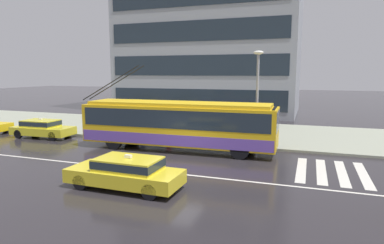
% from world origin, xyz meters
% --- Properties ---
extents(ground_plane, '(160.00, 160.00, 0.00)m').
position_xyz_m(ground_plane, '(0.00, 0.00, 0.00)').
color(ground_plane, '#262327').
extents(sidewalk_slab, '(80.00, 10.00, 0.14)m').
position_xyz_m(sidewalk_slab, '(0.00, 10.00, 0.07)').
color(sidewalk_slab, gray).
rests_on(sidewalk_slab, ground_plane).
extents(crosswalk_stripe_edge_near, '(0.44, 4.40, 0.01)m').
position_xyz_m(crosswalk_stripe_edge_near, '(6.03, 1.50, 0.00)').
color(crosswalk_stripe_edge_near, beige).
rests_on(crosswalk_stripe_edge_near, ground_plane).
extents(crosswalk_stripe_inner_a, '(0.44, 4.40, 0.01)m').
position_xyz_m(crosswalk_stripe_inner_a, '(6.93, 1.50, 0.00)').
color(crosswalk_stripe_inner_a, beige).
rests_on(crosswalk_stripe_inner_a, ground_plane).
extents(crosswalk_stripe_center, '(0.44, 4.40, 0.01)m').
position_xyz_m(crosswalk_stripe_center, '(7.83, 1.50, 0.00)').
color(crosswalk_stripe_center, beige).
rests_on(crosswalk_stripe_center, ground_plane).
extents(crosswalk_stripe_inner_b, '(0.44, 4.40, 0.01)m').
position_xyz_m(crosswalk_stripe_inner_b, '(8.73, 1.50, 0.00)').
color(crosswalk_stripe_inner_b, beige).
rests_on(crosswalk_stripe_inner_b, ground_plane).
extents(lane_centre_line, '(72.00, 0.14, 0.01)m').
position_xyz_m(lane_centre_line, '(0.00, -1.20, 0.00)').
color(lane_centre_line, silver).
rests_on(lane_centre_line, ground_plane).
extents(trolleybus, '(12.26, 2.86, 5.09)m').
position_xyz_m(trolleybus, '(-1.15, 3.40, 1.59)').
color(trolleybus, gold).
rests_on(trolleybus, ground_plane).
extents(taxi_queued_behind_bus, '(4.46, 2.01, 1.39)m').
position_xyz_m(taxi_queued_behind_bus, '(-11.79, 3.72, 0.70)').
color(taxi_queued_behind_bus, yellow).
rests_on(taxi_queued_behind_bus, ground_plane).
extents(taxi_oncoming_near, '(4.71, 1.89, 1.39)m').
position_xyz_m(taxi_oncoming_near, '(-0.57, -3.67, 0.70)').
color(taxi_oncoming_near, gold).
rests_on(taxi_oncoming_near, ground_plane).
extents(pedestrian_at_shelter, '(1.17, 1.17, 1.92)m').
position_xyz_m(pedestrian_at_shelter, '(-5.85, 6.45, 1.66)').
color(pedestrian_at_shelter, '#222347').
rests_on(pedestrian_at_shelter, sidewalk_slab).
extents(pedestrian_approaching_curb, '(1.55, 1.55, 1.96)m').
position_xyz_m(pedestrian_approaching_curb, '(-5.80, 7.62, 1.74)').
color(pedestrian_approaching_curb, navy).
rests_on(pedestrian_approaching_curb, sidewalk_slab).
extents(pedestrian_walking_past, '(1.53, 1.53, 1.98)m').
position_xyz_m(pedestrian_walking_past, '(3.07, 5.80, 1.75)').
color(pedestrian_walking_past, '#565440').
rests_on(pedestrian_walking_past, sidewalk_slab).
extents(pedestrian_waiting_by_pole, '(0.94, 0.94, 1.90)m').
position_xyz_m(pedestrian_waiting_by_pole, '(-3.79, 7.88, 1.62)').
color(pedestrian_waiting_by_pole, brown).
rests_on(pedestrian_waiting_by_pole, sidewalk_slab).
extents(street_lamp, '(0.60, 0.32, 5.79)m').
position_xyz_m(street_lamp, '(3.22, 5.49, 3.63)').
color(street_lamp, gray).
rests_on(street_lamp, sidewalk_slab).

